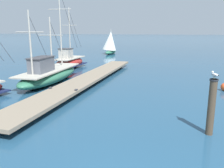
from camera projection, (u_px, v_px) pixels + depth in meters
The scene contains 6 objects.
floating_dock at pixel (88, 79), 16.74m from camera, with size 2.13×18.72×0.53m.
fishing_boat_1 at pixel (49, 74), 16.92m from camera, with size 2.60×9.15×7.27m.
fishing_boat_2 at pixel (69, 62), 23.46m from camera, with size 1.81×5.09×5.84m.
mooring_piling at pixel (211, 106), 8.41m from camera, with size 0.30×0.30×2.07m.
perched_seagull at pixel (215, 75), 8.15m from camera, with size 0.26×0.35×0.26m.
distant_sailboat at pixel (110, 43), 37.02m from camera, with size 2.46×4.30×3.95m.
Camera 1 is at (0.70, -3.02, 3.73)m, focal length 37.91 mm.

